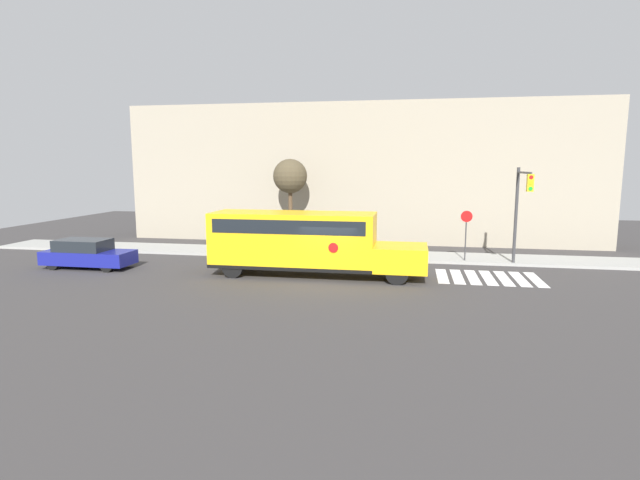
{
  "coord_description": "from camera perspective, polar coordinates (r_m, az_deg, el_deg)",
  "views": [
    {
      "loc": [
        3.62,
        -21.84,
        5.21
      ],
      "look_at": [
        -0.68,
        1.46,
        1.65
      ],
      "focal_mm": 28.0,
      "sensor_mm": 36.0,
      "label": 1
    }
  ],
  "objects": [
    {
      "name": "tree_near_sidewalk",
      "position": [
        31.93,
        -3.43,
        7.19
      ],
      "size": [
        2.17,
        2.17,
        5.61
      ],
      "color": "brown",
      "rests_on": "ground"
    },
    {
      "name": "crosswalk_stripes",
      "position": [
        24.67,
        18.67,
        -4.1
      ],
      "size": [
        4.7,
        3.2,
        0.01
      ],
      "color": "white",
      "rests_on": "ground"
    },
    {
      "name": "parked_car",
      "position": [
        28.1,
        -25.07,
        -1.45
      ],
      "size": [
        4.53,
        1.72,
        1.47
      ],
      "color": "navy",
      "rests_on": "ground"
    },
    {
      "name": "building_backdrop",
      "position": [
        35.03,
        4.56,
        7.62
      ],
      "size": [
        32.0,
        4.0,
        9.32
      ],
      "color": "#9E937F",
      "rests_on": "ground"
    },
    {
      "name": "sidewalk_strip",
      "position": [
        29.03,
        3.12,
        -1.66
      ],
      "size": [
        44.0,
        3.0,
        0.15
      ],
      "color": "#9E9E99",
      "rests_on": "ground"
    },
    {
      "name": "stop_sign",
      "position": [
        27.65,
        16.35,
        1.12
      ],
      "size": [
        0.61,
        0.1,
        2.83
      ],
      "color": "#38383A",
      "rests_on": "ground"
    },
    {
      "name": "school_bus",
      "position": [
        23.6,
        -1.9,
        -0.01
      ],
      "size": [
        10.11,
        2.57,
        3.01
      ],
      "color": "yellow",
      "rests_on": "ground"
    },
    {
      "name": "traffic_light",
      "position": [
        26.78,
        21.96,
        4.01
      ],
      "size": [
        0.28,
        2.99,
        5.11
      ],
      "color": "#38383A",
      "rests_on": "ground"
    },
    {
      "name": "ground_plane",
      "position": [
        22.74,
        1.01,
        -4.71
      ],
      "size": [
        60.0,
        60.0,
        0.0
      ],
      "primitive_type": "plane",
      "color": "#3A3838"
    }
  ]
}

